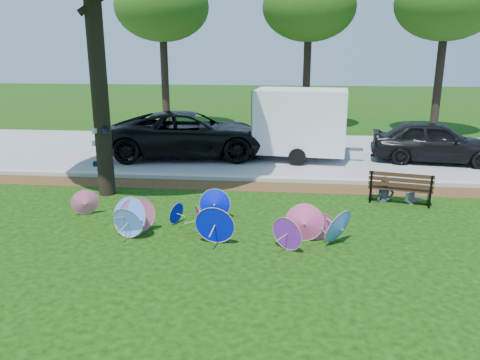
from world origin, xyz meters
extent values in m
plane|color=black|center=(0.00, 0.00, 0.00)|extent=(90.00, 90.00, 0.00)
cube|color=#472D16|center=(0.00, 4.50, 0.01)|extent=(90.00, 1.00, 0.01)
cube|color=#B7B5AD|center=(0.00, 5.20, 0.06)|extent=(90.00, 0.30, 0.12)
cube|color=gray|center=(0.00, 9.35, 0.01)|extent=(90.00, 8.00, 0.01)
cylinder|color=black|center=(-3.34, 3.40, 3.16)|extent=(0.44, 0.44, 6.32)
cone|color=pink|center=(-1.64, 0.73, 0.41)|extent=(0.79, 0.56, 0.83)
cone|color=purple|center=(1.66, 0.14, 0.36)|extent=(0.69, 0.56, 0.72)
cone|color=#4F85FF|center=(2.70, 0.51, 0.40)|extent=(0.79, 0.85, 0.79)
cone|color=#E44A87|center=(1.98, 0.59, 0.41)|extent=(0.82, 0.20, 0.82)
cone|color=#E44A87|center=(2.29, 0.73, 0.31)|extent=(0.63, 0.33, 0.62)
cone|color=#4F85FF|center=(-1.70, 0.58, 0.44)|extent=(0.96, 0.68, 0.88)
cone|color=#0112ED|center=(0.17, 0.31, 0.42)|extent=(0.86, 0.35, 0.85)
cone|color=#0112ED|center=(-0.93, 1.36, 0.26)|extent=(0.35, 0.53, 0.52)
cone|color=pink|center=(-3.19, 1.65, 0.33)|extent=(0.67, 0.47, 0.67)
cone|color=#4F85FF|center=(-1.69, 0.43, 0.36)|extent=(0.77, 0.46, 0.72)
cone|color=#0112ED|center=(-0.06, 1.69, 0.37)|extent=(0.75, 0.22, 0.75)
cone|color=#B41C60|center=(-0.20, 0.78, 0.33)|extent=(0.43, 0.69, 0.67)
imported|color=black|center=(-2.01, 8.29, 0.84)|extent=(6.33, 3.54, 1.67)
imported|color=black|center=(6.74, 8.26, 0.73)|extent=(4.49, 2.30, 1.46)
cube|color=white|center=(2.04, 8.26, 1.41)|extent=(3.36, 2.32, 2.82)
imported|color=#3C3F52|center=(4.19, 3.52, 0.65)|extent=(0.54, 0.41, 1.31)
imported|color=silver|center=(4.89, 3.52, 0.54)|extent=(0.59, 0.50, 1.08)
cylinder|color=black|center=(-4.39, 14.05, 2.50)|extent=(0.36, 0.36, 5.00)
ellipsoid|color=#153A0D|center=(-4.39, 14.05, 5.80)|extent=(4.40, 4.40, 3.20)
cylinder|color=black|center=(2.44, 14.92, 2.50)|extent=(0.36, 0.36, 5.00)
ellipsoid|color=#153A0D|center=(2.44, 14.92, 5.80)|extent=(4.40, 4.40, 3.20)
cylinder|color=black|center=(8.22, 13.50, 2.50)|extent=(0.36, 0.36, 5.00)
ellipsoid|color=#153A0D|center=(8.22, 13.50, 5.80)|extent=(4.40, 4.40, 3.20)
camera|label=1|loc=(1.58, -8.54, 3.86)|focal=35.00mm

